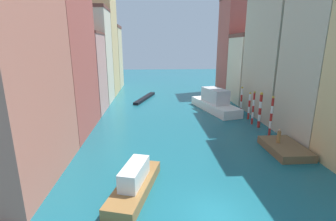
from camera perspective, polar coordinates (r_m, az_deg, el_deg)
The scene contains 20 objects.
ground_plane at distance 39.47m, azimuth 1.93°, elevation -0.67°, with size 154.00×154.00×0.00m, color #196070.
building_left_1 at distance 32.34m, azimuth -24.24°, elevation 10.79°, with size 6.59×11.37×17.96m.
building_left_2 at distance 41.65m, azimuth -19.41°, elevation 8.25°, with size 6.59×7.19×12.73m.
building_left_3 at distance 48.88m, azimuth -17.31°, elevation 12.05°, with size 6.59×7.23×17.41m.
building_left_4 at distance 57.04m, azimuth -15.57°, elevation 14.94°, with size 6.59×9.25×22.27m.
building_left_5 at distance 66.00m, azimuth -13.82°, elevation 12.06°, with size 6.59×8.00×15.57m.
building_right_1 at distance 31.73m, azimuth 33.17°, elevation 10.84°, with size 6.59×8.05×19.30m.
building_right_2 at distance 40.30m, azimuth 24.48°, elevation 11.52°, with size 6.59×11.46×18.24m.
building_right_3 at distance 49.60m, azimuth 18.67°, elevation 9.29°, with size 6.59×8.13×12.79m.
building_right_4 at distance 57.24m, azimuth 15.79°, elevation 14.26°, with size 6.59×8.48×20.95m.
waterfront_dock at distance 28.06m, azimuth 25.67°, elevation -7.98°, with size 3.42×5.47×0.78m.
person_on_dock at distance 27.97m, azimuth 24.52°, elevation -5.52°, with size 0.36×0.36×1.51m.
mooring_pole_0 at distance 31.64m, azimuth 23.04°, elevation -1.12°, with size 0.31×0.31×4.93m.
mooring_pole_1 at distance 34.34m, azimuth 20.77°, elevation 0.20°, with size 0.39×0.39×4.79m.
mooring_pole_2 at distance 35.45m, azimuth 19.34°, elevation 0.63°, with size 0.29×0.29×4.64m.
mooring_pole_3 at distance 37.88m, azimuth 18.50°, elevation 1.14°, with size 0.32×0.32×4.08m.
mooring_pole_4 at distance 40.20m, azimuth 16.79°, elevation 2.32°, with size 0.32×0.32×4.45m.
vaporetto_white at distance 41.77m, azimuth 10.89°, elevation 1.88°, with size 6.15×12.07×3.71m.
gondola_black at distance 50.13m, azimuth -5.42°, elevation 2.93°, with size 4.18×10.77×0.50m.
motorboat_0 at distance 18.97m, azimuth -7.79°, elevation -16.36°, with size 3.97×7.39×2.24m.
Camera 1 is at (-3.93, -13.32, 10.60)m, focal length 26.01 mm.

